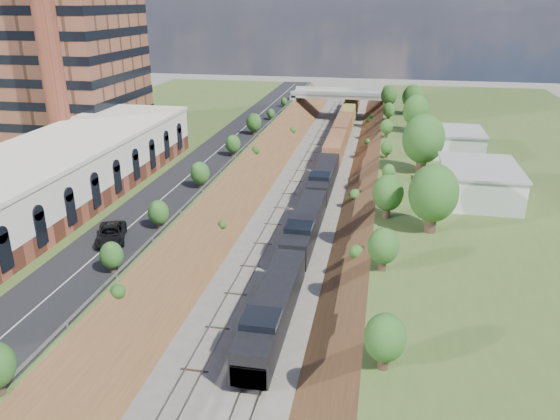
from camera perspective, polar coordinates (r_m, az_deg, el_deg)
The scene contains 17 objects.
platform_left at distance 92.21m, azimuth -18.38°, elevation 3.64°, with size 44.00×180.00×5.00m, color #415D26.
platform_right at distance 83.64m, azimuth 25.32°, elevation 0.90°, with size 44.00×180.00×5.00m, color #415D26.
embankment_left at distance 84.67m, azimuth -5.03°, elevation 1.36°, with size 7.07×180.00×7.07m, color brown.
embankment_right at distance 81.65m, azimuth 10.00°, elevation 0.35°, with size 7.07×180.00×7.07m, color brown.
rail_left_track at distance 82.81m, azimuth 0.57°, elevation 1.05°, with size 1.58×180.00×0.18m, color gray.
rail_right_track at distance 82.09m, azimuth 4.14°, elevation 0.81°, with size 1.58×180.00×0.18m, color gray.
road at distance 84.42m, azimuth -8.09°, elevation 4.77°, with size 8.00×180.00×0.10m, color black.
guardrail at distance 82.89m, azimuth -5.46°, elevation 4.94°, with size 0.10×171.00×0.70m.
commercial_building at distance 70.18m, azimuth -23.81°, elevation 2.70°, with size 14.30×62.30×7.00m.
smokestack at distance 86.68m, azimuth -23.28°, elevation 17.19°, with size 3.20×3.20×40.00m, color brown.
overpass at distance 140.95m, azimuth 6.31°, elevation 11.38°, with size 24.50×8.30×7.40m.
white_building_near at distance 72.81m, azimuth 20.04°, elevation 2.61°, with size 9.00×12.00×4.00m, color silver.
white_building_far at distance 93.78m, azimuth 17.90°, elevation 6.72°, with size 8.00×10.00×3.60m, color silver.
tree_right_large at distance 59.92m, azimuth 15.75°, elevation 1.66°, with size 5.25×5.25×7.61m.
tree_left_crest at distance 48.31m, azimuth -19.26°, elevation -6.61°, with size 2.45×2.45×3.55m.
freight_train at distance 101.05m, azimuth 5.65°, elevation 6.18°, with size 3.10×124.99×4.63m.
suv at distance 59.06m, azimuth -17.23°, elevation -2.39°, with size 2.76×5.98×1.66m, color black.
Camera 1 is at (11.41, -16.48, 28.59)m, focal length 35.00 mm.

